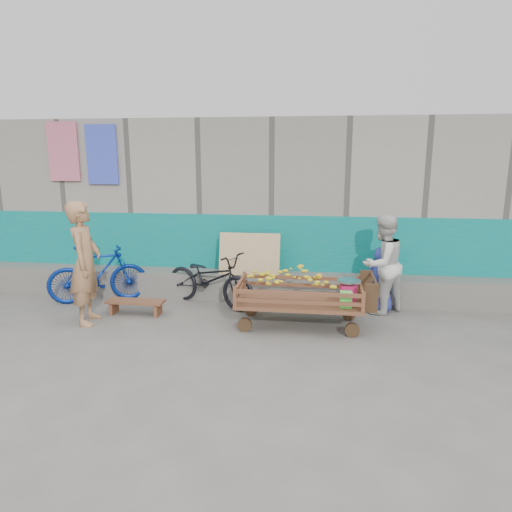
# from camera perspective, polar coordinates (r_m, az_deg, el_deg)

# --- Properties ---
(ground) EXTENTS (80.00, 80.00, 0.00)m
(ground) POSITION_cam_1_polar(r_m,az_deg,el_deg) (5.71, -7.21, -12.30)
(ground) COLOR #595652
(ground) RESTS_ON ground
(building_wall) EXTENTS (12.00, 3.50, 3.00)m
(building_wall) POSITION_cam_1_polar(r_m,az_deg,el_deg) (9.21, -1.03, 6.71)
(building_wall) COLOR gray
(building_wall) RESTS_ON ground
(banana_cart) EXTENTS (1.91, 0.87, 0.82)m
(banana_cart) POSITION_cam_1_polar(r_m,az_deg,el_deg) (6.45, 5.14, -4.07)
(banana_cart) COLOR brown
(banana_cart) RESTS_ON ground
(bench) EXTENTS (0.88, 0.27, 0.22)m
(bench) POSITION_cam_1_polar(r_m,az_deg,el_deg) (7.25, -14.83, -5.82)
(bench) COLOR brown
(bench) RESTS_ON ground
(vendor_man) EXTENTS (0.54, 0.71, 1.77)m
(vendor_man) POSITION_cam_1_polar(r_m,az_deg,el_deg) (6.93, -20.57, -0.84)
(vendor_man) COLOR #A5754D
(vendor_man) RESTS_ON ground
(woman) EXTENTS (0.95, 0.93, 1.54)m
(woman) POSITION_cam_1_polar(r_m,az_deg,el_deg) (7.19, 15.50, -0.98)
(woman) COLOR silver
(woman) RESTS_ON ground
(child) EXTENTS (0.55, 0.41, 1.03)m
(child) POSITION_cam_1_polar(r_m,az_deg,el_deg) (7.29, 15.34, -2.85)
(child) COLOR navy
(child) RESTS_ON ground
(bicycle_dark) EXTENTS (1.79, 1.24, 0.89)m
(bicycle_dark) POSITION_cam_1_polar(r_m,az_deg,el_deg) (7.37, -5.80, -2.86)
(bicycle_dark) COLOR black
(bicycle_dark) RESTS_ON ground
(bicycle_blue) EXTENTS (1.64, 1.05, 0.96)m
(bicycle_blue) POSITION_cam_1_polar(r_m,az_deg,el_deg) (7.95, -19.17, -2.12)
(bicycle_blue) COLOR navy
(bicycle_blue) RESTS_ON ground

